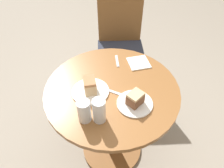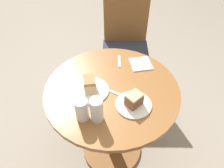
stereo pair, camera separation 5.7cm
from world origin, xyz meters
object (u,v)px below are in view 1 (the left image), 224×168
object	(u,v)px
cake_slice_near	(90,85)
glass_lemonade	(84,112)
plate_near	(90,91)
cake_slice_far	(135,98)
chair	(120,43)
glass_water	(99,112)
plate_far	(135,103)

from	to	relation	value
cake_slice_near	glass_lemonade	distance (m)	0.21
plate_near	cake_slice_far	bearing A→B (deg)	-20.32
glass_lemonade	chair	bearing A→B (deg)	77.49
plate_near	cake_slice_far	distance (m)	0.29
glass_water	plate_far	bearing A→B (deg)	28.03
plate_far	cake_slice_near	size ratio (longest dim) A/B	2.01
plate_near	glass_lemonade	distance (m)	0.21
plate_far	glass_water	bearing A→B (deg)	-151.97
plate_far	cake_slice_near	distance (m)	0.29
chair	plate_far	bearing A→B (deg)	-89.57
cake_slice_far	plate_near	bearing A→B (deg)	159.68
cake_slice_near	glass_water	distance (m)	0.22
glass_lemonade	plate_near	bearing A→B (deg)	85.51
cake_slice_far	glass_water	xyz separation A→B (m)	(-0.20, -0.11, 0.02)
plate_near	plate_far	distance (m)	0.29
chair	glass_lemonade	xyz separation A→B (m)	(-0.24, -1.08, 0.30)
plate_far	glass_water	distance (m)	0.24
chair	cake_slice_far	size ratio (longest dim) A/B	8.74
chair	glass_lemonade	size ratio (longest dim) A/B	7.16
chair	plate_far	distance (m)	1.01
plate_near	glass_water	bearing A→B (deg)	-72.60
chair	cake_slice_near	world-z (taller)	chair
plate_near	glass_lemonade	xyz separation A→B (m)	(-0.02, -0.21, 0.06)
plate_far	glass_lemonade	xyz separation A→B (m)	(-0.29, -0.11, 0.06)
chair	cake_slice_near	distance (m)	0.95
glass_water	cake_slice_far	bearing A→B (deg)	28.03
chair	plate_near	size ratio (longest dim) A/B	4.30
chair	plate_near	bearing A→B (deg)	-106.65
plate_near	cake_slice_near	size ratio (longest dim) A/B	2.20
cake_slice_far	glass_lemonade	distance (m)	0.31
chair	cake_slice_near	bearing A→B (deg)	-106.65
chair	plate_near	distance (m)	0.93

